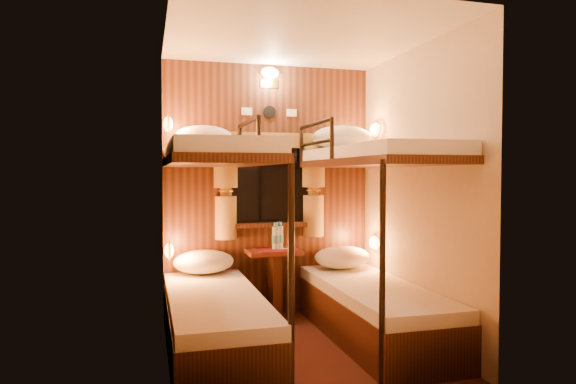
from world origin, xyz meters
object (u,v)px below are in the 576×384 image
object	(u,v)px
bunk_right	(373,271)
table	(274,275)
bottle_right	(279,237)
bottle_left	(276,238)
bunk_left	(215,280)

from	to	relation	value
bunk_right	table	size ratio (longest dim) A/B	2.90
bunk_right	bottle_right	distance (m)	1.03
bunk_right	table	xyz separation A→B (m)	(-0.65, 0.78, -0.14)
bunk_right	bottle_left	distance (m)	1.02
bottle_right	bottle_left	bearing A→B (deg)	-141.84
bunk_left	bottle_right	world-z (taller)	bunk_left
bunk_right	bottle_left	xyz separation A→B (m)	(-0.63, 0.78, 0.20)
bunk_right	table	world-z (taller)	bunk_right
bunk_left	bunk_right	distance (m)	1.30
bunk_right	table	distance (m)	1.02
bunk_left	bottle_left	size ratio (longest dim) A/B	7.52
bunk_left	bunk_right	bearing A→B (deg)	0.00
table	bottle_left	bearing A→B (deg)	8.85
table	bunk_right	bearing A→B (deg)	-50.33
table	bottle_right	world-z (taller)	bottle_right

